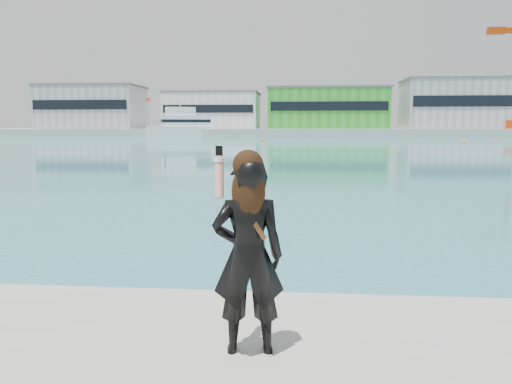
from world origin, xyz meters
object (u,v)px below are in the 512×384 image
buoy_near (464,143)px  motor_yacht (188,126)px  woman (248,251)px  buoy_far (263,141)px

buoy_near → motor_yacht: bearing=146.5°
buoy_near → woman: (-26.13, -77.54, 1.62)m
motor_yacht → buoy_far: bearing=-75.4°
buoy_near → buoy_far: same height
buoy_far → woman: bearing=-85.9°
motor_yacht → woman: motor_yacht is taller
buoy_near → woman: 81.84m
buoy_far → motor_yacht: bearing=126.2°
buoy_near → buoy_far: (-32.30, 7.63, 0.00)m
buoy_far → buoy_near: bearing=-13.3°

